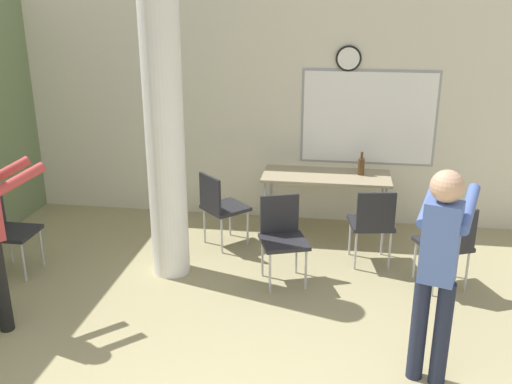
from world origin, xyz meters
TOP-DOWN VIEW (x-y plane):
  - wall_back at (0.02, 5.06)m, footprint 8.00×0.15m
  - support_pillar at (-1.13, 3.30)m, footprint 0.38×0.38m
  - folding_table at (0.42, 4.54)m, footprint 1.50×0.64m
  - bottle_on_table at (0.82, 4.61)m, footprint 0.08×0.08m
  - chair_by_left_wall at (-2.79, 3.03)m, footprint 0.44×0.44m
  - chair_table_front at (0.04, 3.28)m, footprint 0.56×0.56m
  - chair_table_right at (0.94, 3.75)m, footprint 0.50×0.50m
  - chair_table_left at (-0.75, 4.00)m, footprint 0.62×0.62m
  - chair_mid_room at (1.63, 3.33)m, footprint 0.58×0.58m
  - person_playing_side at (1.29, 1.87)m, footprint 0.50×0.69m

SIDE VIEW (x-z plane):
  - chair_by_left_wall at x=-2.79m, z-range 0.08..0.95m
  - chair_table_front at x=0.04m, z-range 0.08..0.95m
  - chair_table_right at x=0.94m, z-range 0.08..0.95m
  - chair_table_left at x=-0.75m, z-range 0.08..0.95m
  - chair_mid_room at x=1.63m, z-range 0.08..0.95m
  - folding_table at x=0.42m, z-range 0.32..1.06m
  - bottle_on_table at x=0.82m, z-range 0.72..0.99m
  - person_playing_side at x=1.29m, z-range 0.15..1.81m
  - wall_back at x=0.02m, z-range 0.00..2.80m
  - support_pillar at x=-1.13m, z-range 0.00..2.80m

